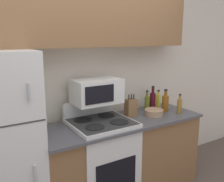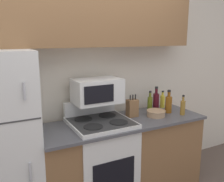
{
  "view_description": "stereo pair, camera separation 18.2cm",
  "coord_description": "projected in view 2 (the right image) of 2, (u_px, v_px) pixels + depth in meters",
  "views": [
    {
      "loc": [
        -1.14,
        -1.88,
        1.78
      ],
      "look_at": [
        0.19,
        0.27,
        1.23
      ],
      "focal_mm": 40.0,
      "sensor_mm": 36.0,
      "label": 1
    },
    {
      "loc": [
        -0.98,
        -1.97,
        1.78
      ],
      "look_at": [
        0.19,
        0.27,
        1.23
      ],
      "focal_mm": 40.0,
      "sensor_mm": 36.0,
      "label": 2
    }
  ],
  "objects": [
    {
      "name": "lower_cabinets",
      "position": [
        122.0,
        157.0,
        2.85
      ],
      "size": [
        1.86,
        0.64,
        0.88
      ],
      "color": "brown",
      "rests_on": "ground_plane"
    },
    {
      "name": "wall_back",
      "position": [
        80.0,
        82.0,
        2.85
      ],
      "size": [
        8.0,
        0.05,
        2.55
      ],
      "color": "beige",
      "rests_on": "ground_plane"
    },
    {
      "name": "bottle_vinegar",
      "position": [
        183.0,
        107.0,
        2.92
      ],
      "size": [
        0.06,
        0.06,
        0.24
      ],
      "color": "olive",
      "rests_on": "lower_cabinets"
    },
    {
      "name": "bottle_wine_red",
      "position": [
        156.0,
        101.0,
        3.1
      ],
      "size": [
        0.08,
        0.08,
        0.3
      ],
      "color": "#470F19",
      "rests_on": "lower_cabinets"
    },
    {
      "name": "upper_cabinets",
      "position": [
        84.0,
        14.0,
        2.54
      ],
      "size": [
        2.55,
        0.3,
        0.66
      ],
      "color": "brown",
      "rests_on": "refrigerator"
    },
    {
      "name": "microwave",
      "position": [
        97.0,
        91.0,
        2.67
      ],
      "size": [
        0.51,
        0.33,
        0.26
      ],
      "color": "silver",
      "rests_on": "stove"
    },
    {
      "name": "bottle_olive_oil",
      "position": [
        150.0,
        104.0,
        3.05
      ],
      "size": [
        0.06,
        0.06,
        0.26
      ],
      "color": "#5B6619",
      "rests_on": "lower_cabinets"
    },
    {
      "name": "bottle_cooking_spray",
      "position": [
        162.0,
        101.0,
        3.24
      ],
      "size": [
        0.06,
        0.06,
        0.22
      ],
      "color": "gold",
      "rests_on": "lower_cabinets"
    },
    {
      "name": "stove",
      "position": [
        101.0,
        160.0,
        2.7
      ],
      "size": [
        0.63,
        0.62,
        1.08
      ],
      "color": "silver",
      "rests_on": "ground_plane"
    },
    {
      "name": "knife_block",
      "position": [
        132.0,
        108.0,
        2.86
      ],
      "size": [
        0.12,
        0.09,
        0.26
      ],
      "color": "brown",
      "rests_on": "lower_cabinets"
    },
    {
      "name": "bottle_whiskey",
      "position": [
        169.0,
        104.0,
        3.01
      ],
      "size": [
        0.08,
        0.08,
        0.28
      ],
      "color": "brown",
      "rests_on": "lower_cabinets"
    },
    {
      "name": "bowl",
      "position": [
        156.0,
        113.0,
        2.88
      ],
      "size": [
        0.22,
        0.22,
        0.07
      ],
      "color": "tan",
      "rests_on": "lower_cabinets"
    }
  ]
}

